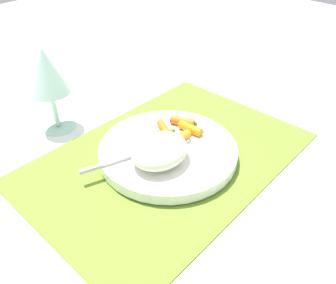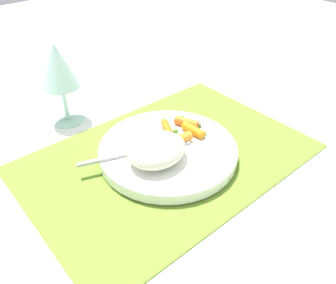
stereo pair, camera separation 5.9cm
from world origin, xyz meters
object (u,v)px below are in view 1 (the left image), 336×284
Objects in this scene: plate at (168,151)px; fork at (148,151)px; wine_glass at (47,73)px; rice_mound at (160,150)px; carrot_portion at (180,130)px.

plate is 1.29× the size of fork.
fork is 0.24m from wine_glass.
rice_mound is 1.08× the size of carrot_portion.
wine_glass reaches higher than plate.
carrot_portion is (0.04, 0.01, 0.02)m from plate.
rice_mound reaches higher than carrot_portion.
plate is 2.42× the size of rice_mound.
plate is 0.05m from carrot_portion.
carrot_portion is at bearing -1.82° from fork.
plate is 0.27m from wine_glass.
carrot_portion reaches higher than plate.
rice_mound is at bearing -156.81° from plate.
wine_glass is (-0.08, 0.23, 0.10)m from plate.
carrot_portion is 0.56× the size of wine_glass.
rice_mound is 0.09m from carrot_portion.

